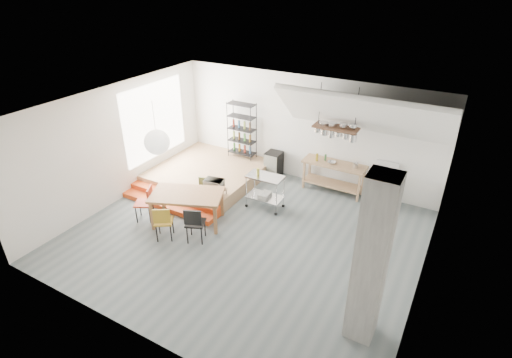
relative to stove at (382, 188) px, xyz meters
The scene contains 26 objects.
floor 4.05m from the stove, 128.38° to the right, with size 8.00×8.00×0.00m, color slate.
wall_back 2.76m from the stove, behind, with size 8.00×0.04×3.20m, color silver.
wall_left 7.31m from the stove, 154.10° to the right, with size 0.04×7.00×3.20m, color silver.
wall_right 3.67m from the stove, 64.58° to the right, with size 0.04×7.00×3.20m, color silver.
ceiling 4.86m from the stove, 128.38° to the right, with size 8.00×7.00×0.02m, color white.
slope_ceiling 2.20m from the stove, 159.90° to the right, with size 4.40×1.80×0.15m, color white.
window_pane 6.82m from the stove, 165.66° to the right, with size 0.02×2.50×2.20m, color white.
platform 5.14m from the stove, 166.98° to the right, with size 3.00×3.00×0.40m, color #9E7B4F.
step_lower 5.90m from the stove, 148.15° to the right, with size 3.00×0.35×0.13m, color #CB4617.
step_upper 5.72m from the stove, 151.14° to the right, with size 3.00×0.35×0.27m, color #CB4617.
concrete_column 4.86m from the stove, 80.25° to the right, with size 0.50×0.50×3.20m, color slate.
kitchen_counter 1.41m from the stove, behind, with size 1.80×0.60×0.91m.
stove is the anchor object (origin of this frame).
pot_rack 2.04m from the stove, behind, with size 1.20×0.50×1.43m.
wire_shelving 4.58m from the stove, behind, with size 0.88×0.38×1.80m.
microwave_shelf 4.58m from the stove, 148.33° to the right, with size 0.60×0.40×0.16m.
paper_lantern 6.09m from the stove, 142.14° to the right, with size 0.60×0.60×0.60m, color white.
dining_table 5.27m from the stove, 140.42° to the right, with size 2.01×1.60×0.84m.
chair_mustard 5.89m from the stove, 134.11° to the right, with size 0.58×0.58×0.92m.
chair_black 5.20m from the stove, 130.74° to the right, with size 0.57×0.57×0.95m.
chair_olive 4.86m from the stove, 148.50° to the right, with size 0.45×0.45×0.84m.
chair_red 6.31m from the stove, 143.36° to the right, with size 0.58×0.58×0.94m.
rolling_cart 3.22m from the stove, 147.00° to the right, with size 0.99×0.57×0.96m.
mini_fridge 3.36m from the stove, behind, with size 0.47×0.47×0.80m, color black.
microwave 4.59m from the stove, 148.33° to the right, with size 0.50×0.34×0.27m, color beige.
bowl 1.54m from the stove, behind, with size 0.23×0.23×0.06m, color silver.
Camera 1 is at (4.17, -6.84, 5.82)m, focal length 28.00 mm.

